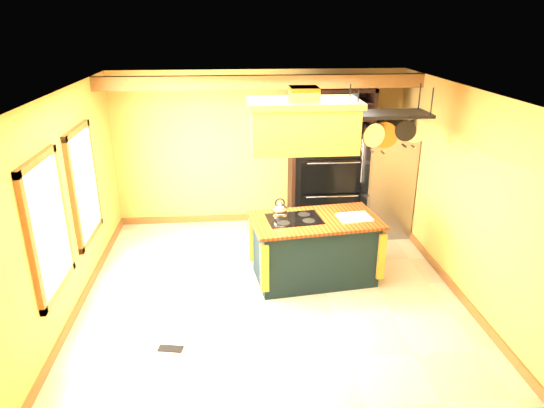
{
  "coord_description": "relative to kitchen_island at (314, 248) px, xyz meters",
  "views": [
    {
      "loc": [
        -0.47,
        -5.75,
        3.5
      ],
      "look_at": [
        0.04,
        0.3,
        1.16
      ],
      "focal_mm": 32.0,
      "sensor_mm": 36.0,
      "label": 1
    }
  ],
  "objects": [
    {
      "name": "floor",
      "position": [
        -0.64,
        -0.29,
        -0.47
      ],
      "size": [
        5.0,
        5.0,
        0.0
      ],
      "primitive_type": "plane",
      "color": "beige",
      "rests_on": "ground"
    },
    {
      "name": "ceiling",
      "position": [
        -0.64,
        -0.29,
        2.23
      ],
      "size": [
        5.0,
        5.0,
        0.0
      ],
      "primitive_type": "plane",
      "rotation": [
        3.14,
        0.0,
        0.0
      ],
      "color": "white",
      "rests_on": "wall_back"
    },
    {
      "name": "wall_back",
      "position": [
        -0.64,
        2.21,
        0.88
      ],
      "size": [
        5.0,
        0.02,
        2.7
      ],
      "primitive_type": "cube",
      "color": "gold",
      "rests_on": "floor"
    },
    {
      "name": "wall_front",
      "position": [
        -0.64,
        -2.79,
        0.88
      ],
      "size": [
        5.0,
        0.02,
        2.7
      ],
      "primitive_type": "cube",
      "color": "gold",
      "rests_on": "floor"
    },
    {
      "name": "wall_left",
      "position": [
        -3.14,
        -0.29,
        0.88
      ],
      "size": [
        0.02,
        5.0,
        2.7
      ],
      "primitive_type": "cube",
      "color": "gold",
      "rests_on": "floor"
    },
    {
      "name": "wall_right",
      "position": [
        1.86,
        -0.29,
        0.88
      ],
      "size": [
        0.02,
        5.0,
        2.7
      ],
      "primitive_type": "cube",
      "color": "gold",
      "rests_on": "floor"
    },
    {
      "name": "ceiling_beam",
      "position": [
        -0.64,
        1.41,
        2.12
      ],
      "size": [
        5.0,
        0.15,
        0.2
      ],
      "primitive_type": "cube",
      "color": "olive",
      "rests_on": "ceiling"
    },
    {
      "name": "window_near",
      "position": [
        -3.1,
        -1.09,
        0.93
      ],
      "size": [
        0.06,
        1.06,
        1.56
      ],
      "color": "olive",
      "rests_on": "wall_left"
    },
    {
      "name": "window_far",
      "position": [
        -3.1,
        0.31,
        0.93
      ],
      "size": [
        0.06,
        1.06,
        1.56
      ],
      "color": "olive",
      "rests_on": "wall_left"
    },
    {
      "name": "kitchen_island",
      "position": [
        0.0,
        0.0,
        0.0
      ],
      "size": [
        1.85,
        1.18,
        1.11
      ],
      "rotation": [
        0.0,
        0.0,
        0.13
      ],
      "color": "black",
      "rests_on": "floor"
    },
    {
      "name": "range_hood",
      "position": [
        -0.2,
        -0.0,
        1.77
      ],
      "size": [
        1.41,
        0.8,
        0.8
      ],
      "color": "gold",
      "rests_on": "ceiling"
    },
    {
      "name": "pot_rack",
      "position": [
        0.91,
        0.01,
        1.77
      ],
      "size": [
        1.12,
        0.52,
        0.83
      ],
      "color": "black",
      "rests_on": "ceiling"
    },
    {
      "name": "refrigerator",
      "position": [
        1.45,
        1.61,
        0.41
      ],
      "size": [
        0.78,
        0.92,
        1.8
      ],
      "color": "gray",
      "rests_on": "floor"
    },
    {
      "name": "hutch",
      "position": [
        0.56,
        1.94,
        0.46
      ],
      "size": [
        1.38,
        0.62,
        2.43
      ],
      "color": "black",
      "rests_on": "floor"
    },
    {
      "name": "floor_register",
      "position": [
        -1.87,
        -1.45,
        -0.46
      ],
      "size": [
        0.3,
        0.17,
        0.01
      ],
      "primitive_type": "cube",
      "rotation": [
        0.0,
        0.0,
        -0.19
      ],
      "color": "black",
      "rests_on": "floor"
    }
  ]
}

